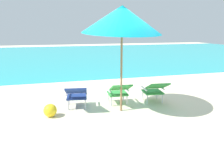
# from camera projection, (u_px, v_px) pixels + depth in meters

# --- Properties ---
(ground_plane) EXTENTS (40.00, 40.00, 0.00)m
(ground_plane) POSITION_uv_depth(u_px,v_px,m) (92.00, 75.00, 9.75)
(ground_plane) COLOR beige
(ocean_band) EXTENTS (40.00, 18.00, 0.01)m
(ocean_band) POSITION_uv_depth(u_px,v_px,m) (75.00, 55.00, 17.34)
(ocean_band) COLOR #28B2B7
(ocean_band) RESTS_ON ground_plane
(lounge_chair_left) EXTENTS (0.65, 0.94, 0.68)m
(lounge_chair_left) POSITION_uv_depth(u_px,v_px,m) (76.00, 94.00, 5.58)
(lounge_chair_left) COLOR navy
(lounge_chair_left) RESTS_ON ground_plane
(lounge_chair_center) EXTENTS (0.59, 0.90, 0.68)m
(lounge_chair_center) POSITION_uv_depth(u_px,v_px,m) (119.00, 91.00, 5.87)
(lounge_chair_center) COLOR #338E3D
(lounge_chair_center) RESTS_ON ground_plane
(lounge_chair_right) EXTENTS (0.62, 0.92, 0.68)m
(lounge_chair_right) POSITION_uv_depth(u_px,v_px,m) (155.00, 89.00, 6.02)
(lounge_chair_right) COLOR #338E3D
(lounge_chair_right) RESTS_ON ground_plane
(beach_umbrella_center) EXTENTS (2.13, 2.16, 2.65)m
(beach_umbrella_center) POSITION_uv_depth(u_px,v_px,m) (122.00, 19.00, 5.07)
(beach_umbrella_center) COLOR olive
(beach_umbrella_center) RESTS_ON ground_plane
(beach_ball) EXTENTS (0.31, 0.31, 0.31)m
(beach_ball) POSITION_uv_depth(u_px,v_px,m) (50.00, 110.00, 5.14)
(beach_ball) COLOR yellow
(beach_ball) RESTS_ON ground_plane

